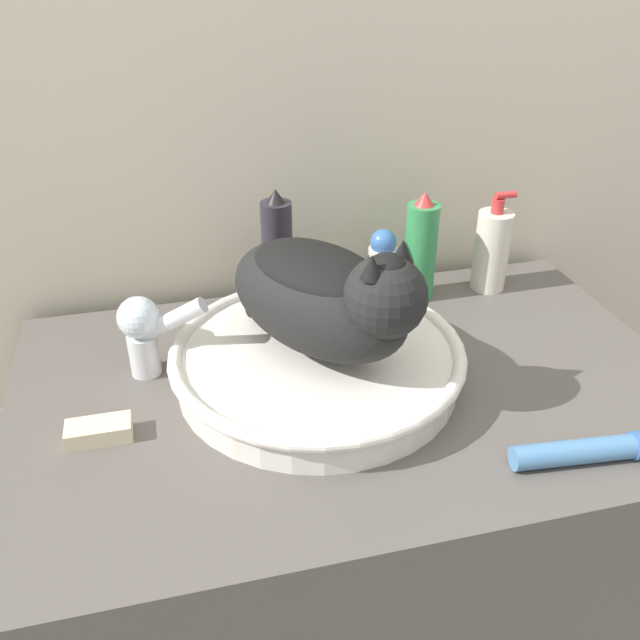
# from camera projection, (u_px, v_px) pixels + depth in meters

# --- Properties ---
(wall_back) EXTENTS (8.00, 0.05, 2.40)m
(wall_back) POSITION_uv_depth(u_px,v_px,m) (296.00, 75.00, 1.09)
(wall_back) COLOR beige
(wall_back) RESTS_ON ground_plane
(vanity_counter) EXTENTS (0.97, 0.60, 0.84)m
(vanity_counter) POSITION_uv_depth(u_px,v_px,m) (346.00, 576.00, 1.19)
(vanity_counter) COLOR #56514C
(vanity_counter) RESTS_ON ground_plane
(sink_basin) EXTENTS (0.42, 0.42, 0.06)m
(sink_basin) POSITION_uv_depth(u_px,v_px,m) (317.00, 360.00, 0.97)
(sink_basin) COLOR white
(sink_basin) RESTS_ON vanity_counter
(cat) EXTENTS (0.29, 0.33, 0.19)m
(cat) POSITION_uv_depth(u_px,v_px,m) (326.00, 294.00, 0.90)
(cat) COLOR black
(cat) RESTS_ON sink_basin
(faucet) EXTENTS (0.13, 0.07, 0.13)m
(faucet) POSITION_uv_depth(u_px,v_px,m) (145.00, 329.00, 0.96)
(faucet) COLOR silver
(faucet) RESTS_ON vanity_counter
(deodorant_stick) EXTENTS (0.05, 0.05, 0.13)m
(deodorant_stick) POSITION_uv_depth(u_px,v_px,m) (382.00, 266.00, 1.15)
(deodorant_stick) COLOR silver
(deodorant_stick) RESTS_ON vanity_counter
(hairspray_can_black) EXTENTS (0.05, 0.05, 0.22)m
(hairspray_can_black) POSITION_uv_depth(u_px,v_px,m) (278.00, 258.00, 1.10)
(hairspray_can_black) COLOR #28232D
(hairspray_can_black) RESTS_ON vanity_counter
(soap_pump_bottle) EXTENTS (0.06, 0.06, 0.18)m
(soap_pump_bottle) POSITION_uv_depth(u_px,v_px,m) (492.00, 250.00, 1.19)
(soap_pump_bottle) COLOR silver
(soap_pump_bottle) RESTS_ON vanity_counter
(spray_bottle_trigger) EXTENTS (0.06, 0.06, 0.19)m
(spray_bottle_trigger) POSITION_uv_depth(u_px,v_px,m) (420.00, 250.00, 1.15)
(spray_bottle_trigger) COLOR #338C4C
(spray_bottle_trigger) RESTS_ON vanity_counter
(cream_tube) EXTENTS (0.17, 0.05, 0.04)m
(cream_tube) POSITION_uv_depth(u_px,v_px,m) (582.00, 451.00, 0.83)
(cream_tube) COLOR #4C7FB2
(cream_tube) RESTS_ON vanity_counter
(soap_bar) EXTENTS (0.08, 0.04, 0.02)m
(soap_bar) POSITION_uv_depth(u_px,v_px,m) (99.00, 431.00, 0.87)
(soap_bar) COLOR beige
(soap_bar) RESTS_ON vanity_counter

